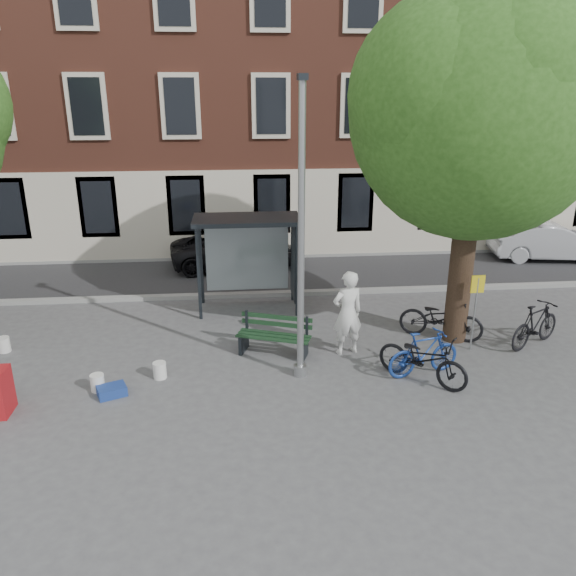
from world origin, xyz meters
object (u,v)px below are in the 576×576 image
(bike_b, at_px, (424,353))
(car_dark, at_px, (235,250))
(car_silver, at_px, (550,241))
(lamppost, at_px, (301,251))
(painter, at_px, (347,313))
(bike_a, at_px, (441,318))
(bike_c, at_px, (423,359))
(bus_shelter, at_px, (261,241))
(bench, at_px, (274,337))
(bike_d, at_px, (536,325))
(notice_sign, at_px, (476,297))

(bike_b, height_order, car_dark, car_dark)
(bike_b, bearing_deg, car_silver, -57.03)
(lamppost, distance_m, painter, 2.37)
(car_silver, bearing_deg, car_dark, 97.10)
(bike_b, relative_size, car_dark, 0.39)
(bike_a, bearing_deg, bike_c, 177.13)
(bus_shelter, height_order, car_dark, bus_shelter)
(bench, relative_size, bike_d, 0.99)
(bench, xyz_separation_m, bike_c, (3.00, -1.62, 0.12))
(bus_shelter, bearing_deg, car_dark, 100.72)
(painter, distance_m, car_silver, 11.12)
(painter, height_order, notice_sign, painter)
(bike_d, xyz_separation_m, car_silver, (4.18, 6.91, 0.13))
(lamppost, bearing_deg, bike_a, 23.52)
(lamppost, height_order, bike_a, lamppost)
(lamppost, relative_size, bike_a, 3.02)
(bench, distance_m, car_silver, 12.41)
(bus_shelter, bearing_deg, bike_a, -30.38)
(bike_d, height_order, notice_sign, notice_sign)
(bus_shelter, height_order, bike_d, bus_shelter)
(bike_d, xyz_separation_m, car_dark, (-7.11, 7.07, 0.06))
(bike_c, bearing_deg, car_dark, 67.62)
(bike_a, relative_size, car_dark, 0.46)
(lamppost, distance_m, notice_sign, 4.51)
(car_dark, bearing_deg, bench, -179.87)
(painter, xyz_separation_m, bench, (-1.68, 0.12, -0.60))
(painter, distance_m, bike_c, 2.05)
(bus_shelter, height_order, painter, bus_shelter)
(bus_shelter, bearing_deg, car_silver, 19.64)
(bike_c, bearing_deg, bike_a, 14.47)
(bike_a, distance_m, bike_c, 2.39)
(bus_shelter, height_order, bench, bus_shelter)
(bus_shelter, height_order, bike_b, bus_shelter)
(bike_a, xyz_separation_m, bike_c, (-1.15, -2.10, -0.01))
(car_silver, bearing_deg, bike_d, 156.77)
(bike_d, bearing_deg, bus_shelter, 33.82)
(bike_b, xyz_separation_m, car_dark, (-3.99, 8.24, 0.10))
(bench, relative_size, bike_b, 1.05)
(lamppost, xyz_separation_m, bike_b, (2.64, -0.21, -2.27))
(lamppost, height_order, car_dark, lamppost)
(bike_c, bearing_deg, car_silver, 1.66)
(painter, distance_m, bike_a, 2.58)
(lamppost, xyz_separation_m, bike_a, (3.67, 1.60, -2.25))
(bike_d, bearing_deg, bike_c, 84.40)
(car_silver, bearing_deg, bike_b, 145.86)
(bench, distance_m, car_dark, 6.97)
(bus_shelter, bearing_deg, lamppost, -81.57)
(lamppost, xyz_separation_m, car_silver, (9.93, 7.87, -2.11))
(bike_a, bearing_deg, notice_sign, -118.34)
(bike_c, relative_size, bike_d, 1.11)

